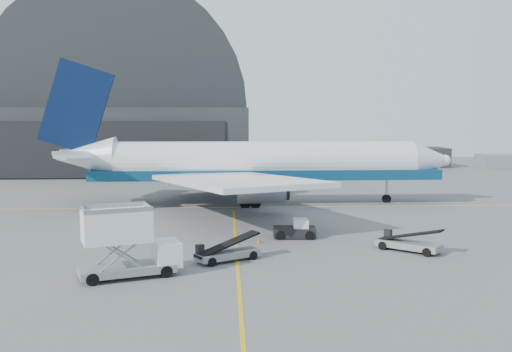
{
  "coord_description": "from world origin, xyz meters",
  "views": [
    {
      "loc": [
        -0.71,
        -45.47,
        10.55
      ],
      "look_at": [
        2.22,
        11.98,
        4.5
      ],
      "focal_mm": 40.0,
      "sensor_mm": 36.0,
      "label": 1
    }
  ],
  "objects": [
    {
      "name": "distant_bldg_b",
      "position": [
        55.0,
        68.0,
        0.0
      ],
      "size": [
        8.0,
        6.0,
        2.8
      ],
      "primitive_type": "cube",
      "color": "gray",
      "rests_on": "ground"
    },
    {
      "name": "pushback_tug",
      "position": [
        5.24,
        3.19,
        0.63
      ],
      "size": [
        3.74,
        2.31,
        1.68
      ],
      "rotation": [
        0.0,
        0.0,
        -0.05
      ],
      "color": "black",
      "rests_on": "ground"
    },
    {
      "name": "hangar",
      "position": [
        -22.0,
        64.95,
        9.54
      ],
      "size": [
        50.0,
        28.3,
        28.0
      ],
      "color": "black",
      "rests_on": "ground"
    },
    {
      "name": "catering_truck",
      "position": [
        -7.36,
        -8.54,
        2.27
      ],
      "size": [
        6.96,
        4.47,
        4.49
      ],
      "rotation": [
        0.0,
        0.0,
        0.35
      ],
      "color": "gray",
      "rests_on": "ground"
    },
    {
      "name": "traffic_cone",
      "position": [
        1.95,
        1.14,
        0.22
      ],
      "size": [
        0.31,
        0.31,
        0.45
      ],
      "color": "#E44407",
      "rests_on": "ground"
    },
    {
      "name": "airliner",
      "position": [
        1.91,
        22.82,
        4.88
      ],
      "size": [
        49.68,
        48.17,
        17.43
      ],
      "color": "white",
      "rests_on": "ground"
    },
    {
      "name": "belt_loader_a",
      "position": [
        -0.78,
        -4.6,
        0.6
      ],
      "size": [
        4.93,
        3.82,
        1.94
      ],
      "rotation": [
        0.0,
        0.0,
        0.53
      ],
      "color": "gray",
      "rests_on": "ground"
    },
    {
      "name": "taxi_lines",
      "position": [
        0.0,
        12.67,
        0.01
      ],
      "size": [
        80.0,
        42.12,
        0.02
      ],
      "color": "gold",
      "rests_on": "ground"
    },
    {
      "name": "ground",
      "position": [
        0.0,
        0.0,
        0.0
      ],
      "size": [
        200.0,
        200.0,
        0.0
      ],
      "primitive_type": "plane",
      "color": "#565659",
      "rests_on": "ground"
    },
    {
      "name": "distant_bldg_a",
      "position": [
        38.0,
        72.0,
        0.0
      ],
      "size": [
        14.0,
        8.0,
        4.0
      ],
      "primitive_type": "cube",
      "color": "black",
      "rests_on": "ground"
    },
    {
      "name": "belt_loader_b",
      "position": [
        13.43,
        -2.27,
        0.62
      ],
      "size": [
        4.84,
        4.5,
        2.01
      ],
      "rotation": [
        0.0,
        0.0,
        -0.71
      ],
      "color": "gray",
      "rests_on": "ground"
    }
  ]
}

